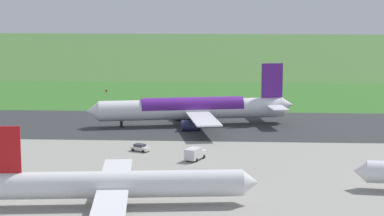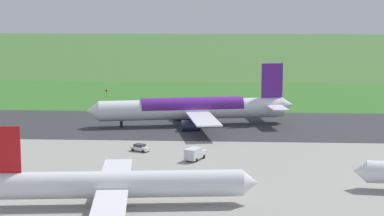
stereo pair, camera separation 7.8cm
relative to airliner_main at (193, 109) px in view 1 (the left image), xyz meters
The scene contains 10 objects.
ground_plane 12.28m from the airliner_main, ahead, with size 800.00×800.00×0.00m, color #3D662D.
runway_asphalt 12.27m from the airliner_main, ahead, with size 600.00×40.88×0.06m, color #2D3033.
apron_concrete 70.30m from the airliner_main, 80.58° to the left, with size 440.00×110.00×0.05m, color gray.
grass_verge_foreground 49.49m from the airliner_main, 76.53° to the right, with size 600.00×80.00×0.04m, color #346B27.
airliner_main is the anchor object (origin of this frame).
airliner_parked_mid 71.83m from the airliner_main, 83.21° to the left, with size 45.51×37.32×13.28m.
service_truck_baggage 39.37m from the airliner_main, 93.51° to the left, with size 4.42×6.21×2.65m.
service_car_followme 33.22m from the airliner_main, 72.66° to the left, with size 4.54×3.66×1.62m.
no_stopping_sign 56.34m from the airliner_main, 56.53° to the right, with size 0.60×0.10×2.57m.
traffic_cone_orange 62.87m from the airliner_main, 52.54° to the right, with size 0.40×0.40×0.55m, color orange.
Camera 1 is at (-21.38, 182.56, 34.36)m, focal length 67.16 mm.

